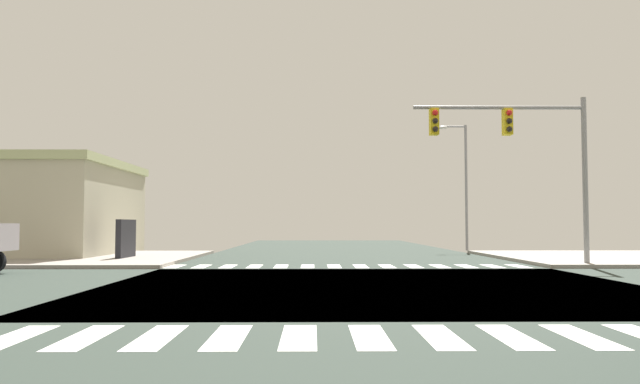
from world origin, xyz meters
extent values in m
cube|color=#2C3730|center=(0.00, 0.00, -0.03)|extent=(14.00, 90.00, 0.05)
cube|color=#2C3730|center=(0.00, 0.00, -0.03)|extent=(90.00, 12.00, 0.05)
cube|color=gray|center=(13.00, 12.00, 0.07)|extent=(12.00, 12.00, 0.14)
cube|color=gray|center=(-13.00, 12.00, 0.07)|extent=(12.00, 12.00, 0.14)
cube|color=silver|center=(-5.75, -7.30, 0.00)|extent=(0.50, 2.00, 0.01)
cube|color=silver|center=(-4.75, -7.30, 0.00)|extent=(0.50, 2.00, 0.01)
cube|color=silver|center=(-3.75, -7.30, 0.00)|extent=(0.50, 2.00, 0.01)
cube|color=silver|center=(-2.75, -7.30, 0.00)|extent=(0.50, 2.00, 0.01)
cube|color=silver|center=(-1.75, -7.30, 0.00)|extent=(0.50, 2.00, 0.01)
cube|color=silver|center=(-0.75, -7.30, 0.00)|extent=(0.50, 2.00, 0.01)
cube|color=silver|center=(0.25, -7.30, 0.00)|extent=(0.50, 2.00, 0.01)
cube|color=silver|center=(1.25, -7.30, 0.00)|extent=(0.50, 2.00, 0.01)
cube|color=silver|center=(2.25, -7.30, 0.00)|extent=(0.50, 2.00, 0.01)
cube|color=silver|center=(-6.75, 7.30, 0.00)|extent=(0.50, 2.00, 0.01)
cube|color=silver|center=(-5.75, 7.30, 0.00)|extent=(0.50, 2.00, 0.01)
cube|color=silver|center=(-4.75, 7.30, 0.00)|extent=(0.50, 2.00, 0.01)
cube|color=silver|center=(-3.75, 7.30, 0.00)|extent=(0.50, 2.00, 0.01)
cube|color=silver|center=(-2.75, 7.30, 0.00)|extent=(0.50, 2.00, 0.01)
cube|color=silver|center=(-1.75, 7.30, 0.00)|extent=(0.50, 2.00, 0.01)
cube|color=silver|center=(-0.75, 7.30, 0.00)|extent=(0.50, 2.00, 0.01)
cube|color=silver|center=(0.25, 7.30, 0.00)|extent=(0.50, 2.00, 0.01)
cube|color=silver|center=(1.25, 7.30, 0.00)|extent=(0.50, 2.00, 0.01)
cube|color=silver|center=(2.25, 7.30, 0.00)|extent=(0.50, 2.00, 0.01)
cube|color=silver|center=(3.25, 7.30, 0.00)|extent=(0.50, 2.00, 0.01)
cube|color=silver|center=(4.25, 7.30, 0.00)|extent=(0.50, 2.00, 0.01)
cube|color=silver|center=(5.25, 7.30, 0.00)|extent=(0.50, 2.00, 0.01)
cube|color=silver|center=(6.25, 7.30, 0.00)|extent=(0.50, 2.00, 0.01)
cylinder|color=gray|center=(8.75, 7.04, 3.21)|extent=(0.20, 0.20, 6.42)
cylinder|color=gray|center=(5.51, 7.04, 6.02)|extent=(6.49, 0.14, 0.14)
cube|color=yellow|center=(5.83, 7.04, 5.47)|extent=(0.32, 0.40, 1.00)
sphere|color=red|center=(5.83, 6.80, 5.78)|extent=(0.22, 0.22, 0.22)
sphere|color=black|center=(5.83, 6.80, 5.47)|extent=(0.22, 0.22, 0.22)
sphere|color=black|center=(5.83, 6.80, 5.16)|extent=(0.22, 0.22, 0.22)
cube|color=yellow|center=(3.04, 7.04, 5.47)|extent=(0.32, 0.40, 1.00)
sphere|color=red|center=(3.04, 6.80, 5.78)|extent=(0.22, 0.22, 0.22)
sphere|color=black|center=(3.04, 6.80, 5.47)|extent=(0.22, 0.22, 0.22)
sphere|color=black|center=(3.04, 6.80, 5.16)|extent=(0.22, 0.22, 0.22)
cylinder|color=gray|center=(7.81, 21.32, 3.84)|extent=(0.16, 0.16, 7.67)
cylinder|color=gray|center=(7.11, 21.32, 7.57)|extent=(1.40, 0.10, 0.10)
ellipsoid|color=silver|center=(6.41, 21.32, 7.52)|extent=(0.60, 0.32, 0.20)
cube|color=black|center=(-9.76, 11.11, 0.90)|extent=(0.24, 2.20, 1.80)
camera|label=1|loc=(-1.56, -16.08, 1.59)|focal=34.61mm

